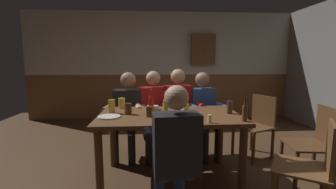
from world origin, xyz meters
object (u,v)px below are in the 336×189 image
(person_1, at_px, (154,110))
(table_candle, at_px, (210,119))
(bottle_0, at_px, (166,108))
(bottle_1, at_px, (245,112))
(chair_empty_near_left, at_px, (315,143))
(pint_glass_0, at_px, (184,108))
(chair_empty_near_right, at_px, (312,167))
(person_0, at_px, (128,111))
(pint_glass_2, at_px, (149,112))
(person_4, at_px, (175,147))
(person_3, at_px, (204,111))
(dining_table, at_px, (169,124))
(plate_0, at_px, (109,117))
(pint_glass_1, at_px, (122,103))
(wall_dart_cabinet, at_px, (203,49))
(person_2, at_px, (179,109))
(pint_glass_4, at_px, (186,109))
(pint_glass_6, at_px, (128,109))
(pint_glass_5, at_px, (176,103))
(pint_glass_3, at_px, (112,106))
(condiment_caddy, at_px, (153,108))
(chair_empty_far_end, at_px, (257,124))
(pint_glass_7, at_px, (230,107))

(person_1, bearing_deg, table_candle, 108.73)
(bottle_0, distance_m, bottle_1, 0.79)
(chair_empty_near_left, relative_size, pint_glass_0, 8.15)
(chair_empty_near_right, xyz_separation_m, chair_empty_near_left, (0.44, 0.56, 0.00))
(person_0, xyz_separation_m, pint_glass_2, (0.32, -0.81, 0.16))
(person_4, relative_size, pint_glass_0, 10.98)
(person_3, bearing_deg, person_0, -11.08)
(dining_table, relative_size, person_3, 1.31)
(plate_0, height_order, pint_glass_0, pint_glass_0)
(pint_glass_1, xyz_separation_m, wall_dart_cabinet, (1.58, 2.49, 0.80))
(person_1, xyz_separation_m, person_2, (0.36, 0.01, 0.02))
(table_candle, bearing_deg, plate_0, 164.31)
(person_1, relative_size, plate_0, 5.14)
(plate_0, relative_size, bottle_1, 0.99)
(person_3, relative_size, pint_glass_4, 10.18)
(person_4, height_order, pint_glass_6, person_4)
(pint_glass_4, bearing_deg, person_2, 89.37)
(person_1, xyz_separation_m, pint_glass_2, (-0.06, -0.80, 0.16))
(person_0, xyz_separation_m, pint_glass_4, (0.73, -0.73, 0.16))
(pint_glass_5, bearing_deg, person_2, 77.70)
(person_3, distance_m, pint_glass_1, 1.19)
(pint_glass_0, bearing_deg, pint_glass_4, -89.75)
(dining_table, relative_size, plate_0, 6.60)
(pint_glass_2, distance_m, pint_glass_3, 0.48)
(pint_glass_1, bearing_deg, pint_glass_0, -21.79)
(person_0, distance_m, pint_glass_6, 0.69)
(bottle_1, distance_m, pint_glass_1, 1.51)
(person_1, distance_m, person_3, 0.72)
(person_2, bearing_deg, pint_glass_5, 66.80)
(table_candle, height_order, pint_glass_5, pint_glass_5)
(condiment_caddy, bearing_deg, person_0, 128.76)
(person_4, height_order, pint_glass_2, person_4)
(person_4, bearing_deg, chair_empty_near_left, 11.32)
(person_4, height_order, condiment_caddy, person_4)
(dining_table, height_order, condiment_caddy, condiment_caddy)
(person_2, distance_m, bottle_1, 1.21)
(person_1, height_order, bottle_0, person_1)
(table_candle, bearing_deg, pint_glass_2, 153.67)
(bottle_0, bearing_deg, person_1, 97.43)
(chair_empty_far_end, relative_size, pint_glass_7, 6.07)
(dining_table, height_order, pint_glass_5, pint_glass_5)
(pint_glass_3, height_order, pint_glass_4, pint_glass_3)
(person_0, height_order, chair_empty_near_left, person_0)
(person_1, bearing_deg, person_3, 171.70)
(plate_0, distance_m, pint_glass_4, 0.84)
(bottle_1, xyz_separation_m, pint_glass_6, (-1.19, 0.39, -0.03))
(chair_empty_near_left, distance_m, bottle_0, 1.70)
(table_candle, height_order, bottle_1, bottle_1)
(pint_glass_0, distance_m, pint_glass_7, 0.52)
(person_1, xyz_separation_m, person_3, (0.72, -0.01, -0.02))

